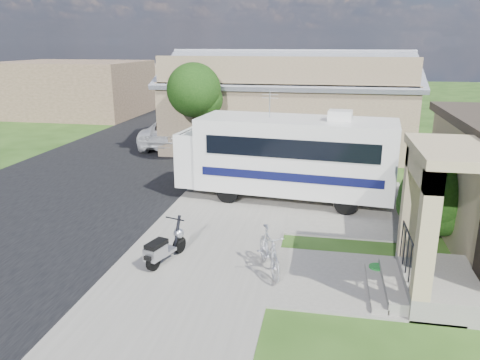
% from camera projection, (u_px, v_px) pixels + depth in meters
% --- Properties ---
extents(ground, '(120.00, 120.00, 0.00)m').
position_uv_depth(ground, '(241.00, 254.00, 12.43)').
color(ground, '#1F3F11').
extents(street_slab, '(9.00, 80.00, 0.02)m').
position_uv_depth(street_slab, '(129.00, 155.00, 23.18)').
color(street_slab, black).
rests_on(street_slab, ground).
extents(sidewalk_slab, '(4.00, 80.00, 0.06)m').
position_uv_depth(sidewalk_slab, '(259.00, 161.00, 22.02)').
color(sidewalk_slab, slate).
rests_on(sidewalk_slab, ground).
extents(driveway_slab, '(7.00, 6.00, 0.05)m').
position_uv_depth(driveway_slab, '(306.00, 202.00, 16.40)').
color(driveway_slab, slate).
rests_on(driveway_slab, ground).
extents(walk_slab, '(4.00, 3.00, 0.05)m').
position_uv_depth(walk_slab, '(359.00, 282.00, 10.95)').
color(walk_slab, slate).
rests_on(walk_slab, ground).
extents(warehouse, '(12.50, 8.40, 5.04)m').
position_uv_depth(warehouse, '(289.00, 108.00, 25.03)').
color(warehouse, brown).
rests_on(warehouse, ground).
extents(distant_bldg_far, '(10.00, 8.00, 4.00)m').
position_uv_depth(distant_bldg_far, '(75.00, 88.00, 35.61)').
color(distant_bldg_far, brown).
rests_on(distant_bldg_far, ground).
extents(distant_bldg_near, '(8.00, 7.00, 3.20)m').
position_uv_depth(distant_bldg_near, '(156.00, 81.00, 46.67)').
color(distant_bldg_near, brown).
rests_on(distant_bldg_near, ground).
extents(street_tree_a, '(2.44, 2.40, 4.58)m').
position_uv_depth(street_tree_a, '(196.00, 93.00, 20.69)').
color(street_tree_a, '#332116').
rests_on(street_tree_a, ground).
extents(street_tree_b, '(2.44, 2.40, 4.73)m').
position_uv_depth(street_tree_b, '(239.00, 75.00, 30.07)').
color(street_tree_b, '#332116').
rests_on(street_tree_b, ground).
extents(street_tree_c, '(2.44, 2.40, 4.42)m').
position_uv_depth(street_tree_c, '(259.00, 71.00, 38.64)').
color(street_tree_c, '#332116').
rests_on(street_tree_c, ground).
extents(motorhome, '(7.65, 3.07, 3.82)m').
position_uv_depth(motorhome, '(288.00, 155.00, 16.30)').
color(motorhome, silver).
rests_on(motorhome, ground).
extents(shrub, '(2.16, 2.06, 2.65)m').
position_uv_depth(shrub, '(437.00, 194.00, 13.00)').
color(shrub, '#332116').
rests_on(shrub, ground).
extents(scooter, '(0.76, 1.56, 1.05)m').
position_uv_depth(scooter, '(164.00, 248.00, 11.69)').
color(scooter, black).
rests_on(scooter, ground).
extents(bicycle, '(1.14, 1.86, 1.08)m').
position_uv_depth(bicycle, '(269.00, 253.00, 11.24)').
color(bicycle, '#AEAFB7').
rests_on(bicycle, ground).
extents(pickup_truck, '(2.86, 5.75, 1.56)m').
position_uv_depth(pickup_truck, '(175.00, 131.00, 25.27)').
color(pickup_truck, white).
rests_on(pickup_truck, ground).
extents(van, '(3.04, 6.79, 1.93)m').
position_uv_depth(van, '(203.00, 109.00, 32.10)').
color(van, white).
rests_on(van, ground).
extents(garden_hose, '(0.38, 0.38, 0.17)m').
position_uv_depth(garden_hose, '(377.00, 270.00, 11.36)').
color(garden_hose, '#146721').
rests_on(garden_hose, ground).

